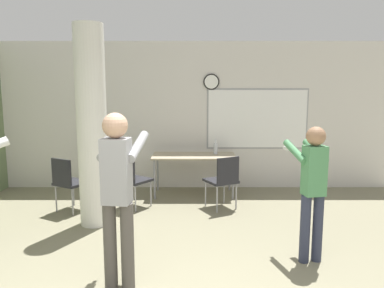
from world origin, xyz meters
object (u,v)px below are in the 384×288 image
(chair_table_left, at_px, (132,177))
(chair_table_right, at_px, (224,178))
(chair_near_pillar, at_px, (69,180))
(person_playing_front, at_px, (118,187))
(folding_table, at_px, (194,158))
(person_playing_side, at_px, (313,183))
(bottle_on_table, at_px, (216,148))

(chair_table_left, distance_m, chair_table_right, 1.48)
(chair_table_right, bearing_deg, chair_near_pillar, -176.82)
(chair_table_left, bearing_deg, person_playing_front, -83.61)
(folding_table, relative_size, chair_table_left, 1.72)
(person_playing_side, bearing_deg, bottle_on_table, 108.06)
(chair_table_right, bearing_deg, folding_table, 119.47)
(chair_table_right, height_order, chair_near_pillar, same)
(person_playing_front, distance_m, person_playing_side, 2.12)
(folding_table, distance_m, bottle_on_table, 0.44)
(chair_near_pillar, distance_m, person_playing_front, 2.63)
(chair_near_pillar, xyz_separation_m, person_playing_side, (3.26, -1.68, 0.39))
(folding_table, bearing_deg, chair_table_right, -60.53)
(folding_table, bearing_deg, chair_near_pillar, -153.78)
(bottle_on_table, bearing_deg, chair_table_right, -85.79)
(folding_table, xyz_separation_m, bottle_on_table, (0.40, 0.11, 0.16))
(chair_table_left, xyz_separation_m, person_playing_side, (2.30, -1.86, 0.39))
(bottle_on_table, bearing_deg, chair_table_left, -147.67)
(bottle_on_table, relative_size, chair_table_left, 0.32)
(folding_table, distance_m, chair_near_pillar, 2.19)
(chair_table_left, xyz_separation_m, chair_near_pillar, (-0.96, -0.18, 0.00))
(chair_table_right, bearing_deg, person_playing_front, -116.56)
(chair_table_left, relative_size, chair_near_pillar, 1.00)
(chair_table_right, xyz_separation_m, chair_near_pillar, (-2.43, -0.14, 0.00))
(chair_table_left, bearing_deg, chair_table_right, -1.84)
(chair_table_right, xyz_separation_m, person_playing_front, (-1.20, -2.40, 0.50))
(chair_table_right, relative_size, person_playing_front, 0.51)
(folding_table, height_order, bottle_on_table, bottle_on_table)
(person_playing_front, xyz_separation_m, person_playing_side, (2.03, 0.59, -0.11))
(bottle_on_table, distance_m, person_playing_side, 2.90)
(bottle_on_table, relative_size, person_playing_front, 0.16)
(person_playing_front, bearing_deg, chair_near_pillar, 118.52)
(folding_table, distance_m, chair_table_right, 0.97)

